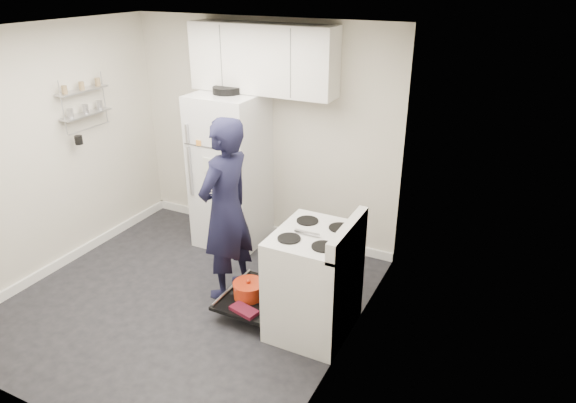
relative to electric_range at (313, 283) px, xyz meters
The scene contains 7 objects.
room 1.49m from the electric_range, behind, with size 3.21×3.21×2.51m.
electric_range is the anchor object (origin of this frame).
open_oven_door 0.66m from the electric_range, behind, with size 0.55×0.72×0.22m.
refrigerator 1.91m from the electric_range, 143.80° to the left, with size 0.72×0.74×1.81m.
upper_cabinets 2.38m from the electric_range, 132.27° to the left, with size 1.60×0.33×0.70m, color silver.
wall_shelf_rack 3.05m from the electric_range, behind, with size 0.14×0.60×0.61m.
person 1.06m from the electric_range, behind, with size 0.65×0.43×1.78m, color black.
Camera 1 is at (2.74, -3.30, 2.92)m, focal length 32.00 mm.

